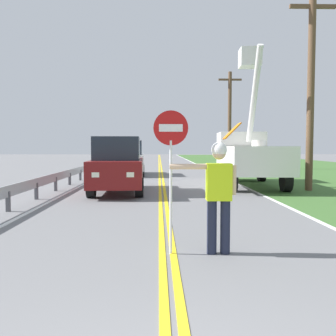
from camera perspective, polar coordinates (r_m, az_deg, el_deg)
centerline_yellow_left at (r=21.55m, az=-1.33°, el=-1.28°), size 0.11×110.00×0.01m
centerline_yellow_right at (r=21.55m, az=-0.86°, el=-1.27°), size 0.11×110.00×0.01m
edge_line_right at (r=21.87m, az=8.38°, el=-1.24°), size 0.12×110.00×0.01m
edge_line_left at (r=21.82m, az=-10.59°, el=-1.27°), size 0.12×110.00×0.01m
flagger_worker at (r=6.00m, az=7.81°, el=-3.43°), size 1.09×0.25×1.83m
stop_sign_paddle at (r=5.89m, az=0.44°, el=2.93°), size 0.56×0.04×2.33m
utility_bucket_truck at (r=17.01m, az=12.27°, el=2.22°), size 3.01×6.92×6.04m
oncoming_suv_nearest at (r=14.06m, az=-7.76°, el=0.52°), size 2.05×4.66×2.10m
oncoming_suv_second at (r=22.64m, az=-6.18°, el=1.61°), size 2.08×4.68×2.10m
utility_pole_near at (r=15.74m, az=21.34°, el=11.60°), size 1.80×0.28×7.77m
utility_pole_mid at (r=29.20m, az=9.57°, el=7.63°), size 1.80×0.28×7.53m
guardrail_left_shoulder at (r=18.38m, az=-14.23°, el=-0.58°), size 0.10×32.00×0.71m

